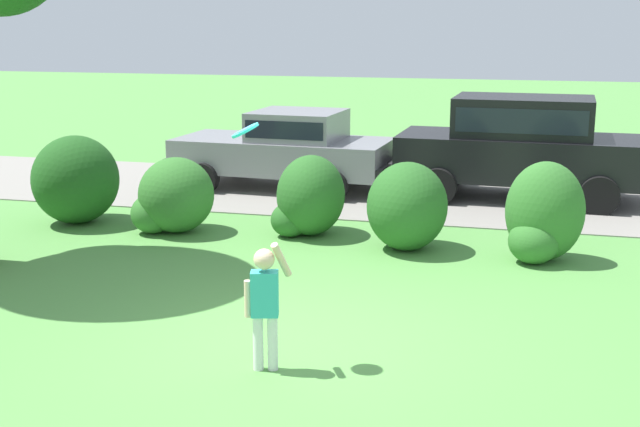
% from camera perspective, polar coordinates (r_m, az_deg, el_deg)
% --- Properties ---
extents(ground_plane, '(80.00, 80.00, 0.00)m').
position_cam_1_polar(ground_plane, '(8.85, -1.92, -8.80)').
color(ground_plane, '#518E42').
extents(driveway_strip, '(28.00, 4.40, 0.02)m').
position_cam_1_polar(driveway_strip, '(16.01, 5.77, 1.20)').
color(driveway_strip, gray).
rests_on(driveway_strip, ground).
extents(shrub_near_tree, '(1.39, 1.49, 1.46)m').
position_cam_1_polar(shrub_near_tree, '(14.31, -16.35, 2.24)').
color(shrub_near_tree, '#1E511C').
rests_on(shrub_near_tree, ground).
extents(shrub_centre_left, '(1.28, 1.21, 1.20)m').
position_cam_1_polar(shrub_centre_left, '(13.36, -10.03, 1.06)').
color(shrub_centre_left, '#33702B').
rests_on(shrub_centre_left, ground).
extents(shrub_centre, '(1.11, 1.24, 1.26)m').
position_cam_1_polar(shrub_centre, '(12.98, -0.78, 1.08)').
color(shrub_centre, '#286023').
rests_on(shrub_centre, ground).
extents(shrub_centre_right, '(1.18, 1.28, 1.30)m').
position_cam_1_polar(shrub_centre_right, '(12.20, 5.97, 0.49)').
color(shrub_centre_right, '#286023').
rests_on(shrub_centre_right, ground).
extents(shrub_far_end, '(1.09, 1.02, 1.40)m').
position_cam_1_polar(shrub_far_end, '(11.98, 14.99, -0.21)').
color(shrub_far_end, '#33702B').
rests_on(shrub_far_end, ground).
extents(parked_sedan, '(4.49, 2.27, 1.56)m').
position_cam_1_polar(parked_sedan, '(16.53, -2.23, 4.59)').
color(parked_sedan, gray).
rests_on(parked_sedan, ground).
extents(parked_suv, '(4.76, 2.23, 1.92)m').
position_cam_1_polar(parked_suv, '(15.94, 13.63, 4.74)').
color(parked_suv, black).
rests_on(parked_suv, ground).
extents(child_thrower, '(0.42, 0.33, 1.29)m').
position_cam_1_polar(child_thrower, '(7.97, -3.79, -5.85)').
color(child_thrower, white).
rests_on(child_thrower, ground).
extents(frisbee, '(0.28, 0.28, 0.18)m').
position_cam_1_polar(frisbee, '(7.88, -5.13, 5.68)').
color(frisbee, '#1EB7B2').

